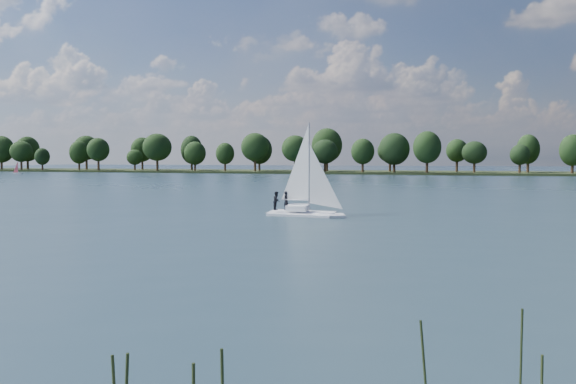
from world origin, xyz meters
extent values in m
plane|color=#233342|center=(0.00, 100.00, 0.00)|extent=(700.00, 700.00, 0.00)
cube|color=black|center=(0.00, 212.00, 0.00)|extent=(660.00, 40.00, 1.50)
cube|color=white|center=(-7.98, 36.70, 0.00)|extent=(7.27, 2.76, 0.83)
cube|color=white|center=(-7.98, 36.70, 0.83)|extent=(2.21, 1.48, 0.52)
cylinder|color=#B1B1B8|center=(-7.98, 36.70, 4.75)|extent=(0.13, 0.13, 8.34)
imported|color=black|center=(-9.82, 37.19, 1.45)|extent=(0.62, 0.76, 1.80)
imported|color=black|center=(-10.63, 36.66, 1.45)|extent=(0.72, 0.91, 1.80)
cube|color=white|center=(-151.66, 159.89, 0.00)|extent=(3.26, 2.30, 0.49)
cylinder|color=silver|center=(-151.66, 159.89, 2.44)|extent=(0.09, 0.09, 4.33)
cube|color=#515456|center=(-163.68, 194.18, 0.00)|extent=(4.18, 2.39, 0.50)
cylinder|color=#283316|center=(10.35, -6.71, 0.90)|extent=(3.20, 3.20, 1.91)
camera|label=1|loc=(10.46, -21.43, 5.56)|focal=40.00mm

